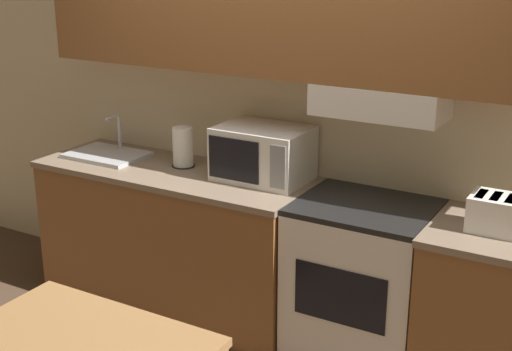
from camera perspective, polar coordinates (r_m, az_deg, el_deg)
ground_plane at (r=4.55m, az=3.03°, el=-10.45°), size 16.00×16.00×0.00m
wall_back at (r=3.99m, az=3.20°, el=8.18°), size 5.43×0.38×2.55m
lower_counter_main at (r=4.43m, az=-6.40°, el=-4.96°), size 1.72×0.64×0.89m
lower_counter_right_stub at (r=3.74m, az=18.01°, el=-10.45°), size 0.61×0.64×0.89m
stove_range at (r=3.90m, az=8.45°, el=-8.42°), size 0.70×0.60×0.89m
microwave at (r=4.03m, az=0.57°, el=1.78°), size 0.51×0.38×0.31m
toaster at (r=3.51m, az=19.06°, el=-2.94°), size 0.30×0.21×0.17m
sink_basin at (r=4.59m, az=-11.83°, el=1.70°), size 0.48×0.35×0.25m
paper_towel_roll at (r=4.30m, az=-5.87°, el=2.28°), size 0.14×0.14×0.24m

